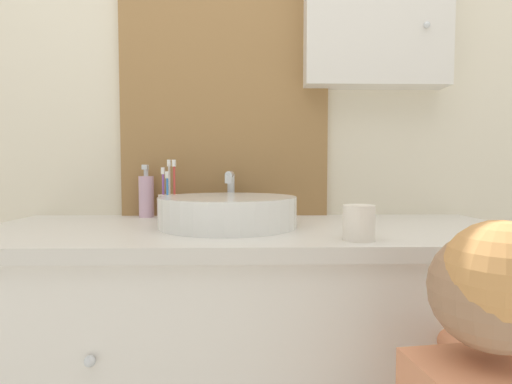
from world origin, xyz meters
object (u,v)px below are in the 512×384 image
at_px(sink_basin, 229,210).
at_px(drinking_cup, 359,223).
at_px(toothbrush_holder, 169,204).
at_px(soap_dispenser, 146,196).

xyz_separation_m(sink_basin, drinking_cup, (0.30, -0.23, -0.00)).
height_order(sink_basin, drinking_cup, sink_basin).
xyz_separation_m(sink_basin, toothbrush_holder, (-0.20, 0.18, 0.00)).
xyz_separation_m(toothbrush_holder, drinking_cup, (0.50, -0.41, -0.01)).
height_order(soap_dispenser, drinking_cup, soap_dispenser).
bearing_deg(soap_dispenser, toothbrush_holder, -27.76).
relative_size(sink_basin, soap_dispenser, 2.51).
relative_size(toothbrush_holder, drinking_cup, 2.39).
distance_m(soap_dispenser, drinking_cup, 0.74).
bearing_deg(soap_dispenser, drinking_cup, -37.53).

